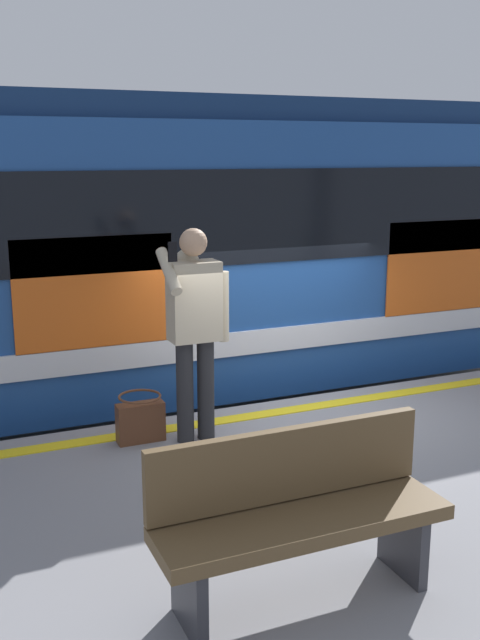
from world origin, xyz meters
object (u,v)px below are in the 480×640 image
at_px(train_carriage, 231,239).
at_px(passenger, 194,318).
at_px(bench, 298,510).
at_px(handbag, 140,419).

height_order(train_carriage, passenger, train_carriage).
bearing_deg(train_carriage, bench, 71.24).
relative_size(train_carriage, handbag, 27.59).
distance_m(passenger, bench, 2.34).
relative_size(passenger, bench, 1.10).
height_order(passenger, handbag, passenger).
relative_size(train_carriage, passenger, 6.28).
xyz_separation_m(handbag, bench, (-0.18, 2.40, 0.30)).
distance_m(passenger, handbag, 0.95).
relative_size(train_carriage, bench, 6.91).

